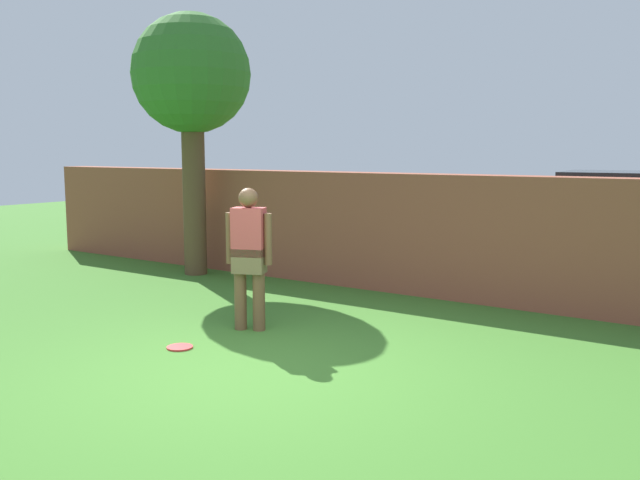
{
  "coord_description": "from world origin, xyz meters",
  "views": [
    {
      "loc": [
        3.94,
        -4.61,
        2.04
      ],
      "look_at": [
        -0.51,
        1.86,
        1.0
      ],
      "focal_mm": 38.29,
      "sensor_mm": 36.0,
      "label": 1
    }
  ],
  "objects_px": {
    "car": "(633,229)",
    "frisbee_red": "(180,347)",
    "tree": "(191,80)",
    "person": "(249,252)"
  },
  "relations": [
    {
      "from": "person",
      "to": "frisbee_red",
      "type": "relative_size",
      "value": 6.0
    },
    {
      "from": "frisbee_red",
      "to": "person",
      "type": "bearing_deg",
      "value": 82.81
    },
    {
      "from": "car",
      "to": "frisbee_red",
      "type": "xyz_separation_m",
      "value": [
        -3.21,
        -6.17,
        -0.85
      ]
    },
    {
      "from": "person",
      "to": "car",
      "type": "relative_size",
      "value": 0.38
    },
    {
      "from": "person",
      "to": "frisbee_red",
      "type": "bearing_deg",
      "value": -119.02
    },
    {
      "from": "tree",
      "to": "frisbee_red",
      "type": "distance_m",
      "value": 5.35
    },
    {
      "from": "person",
      "to": "car",
      "type": "height_order",
      "value": "car"
    },
    {
      "from": "tree",
      "to": "frisbee_red",
      "type": "xyz_separation_m",
      "value": [
        2.92,
        -3.19,
        -3.15
      ]
    },
    {
      "from": "tree",
      "to": "person",
      "type": "bearing_deg",
      "value": -35.99
    },
    {
      "from": "person",
      "to": "frisbee_red",
      "type": "xyz_separation_m",
      "value": [
        -0.12,
        -0.98,
        -0.89
      ]
    }
  ]
}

